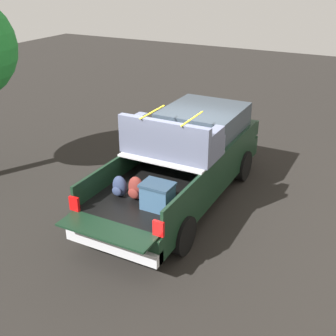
{
  "coord_description": "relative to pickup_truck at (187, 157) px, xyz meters",
  "views": [
    {
      "loc": [
        -7.87,
        -3.81,
        4.99
      ],
      "look_at": [
        -0.6,
        0.0,
        1.1
      ],
      "focal_mm": 45.98,
      "sensor_mm": 36.0,
      "label": 1
    }
  ],
  "objects": [
    {
      "name": "ground_plane",
      "position": [
        -0.37,
        0.0,
        -0.97
      ],
      "size": [
        40.0,
        40.0,
        0.0
      ],
      "primitive_type": "plane",
      "color": "black"
    },
    {
      "name": "pickup_truck",
      "position": [
        0.0,
        0.0,
        0.0
      ],
      "size": [
        6.05,
        2.06,
        2.23
      ],
      "color": "black",
      "rests_on": "ground_plane"
    }
  ]
}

